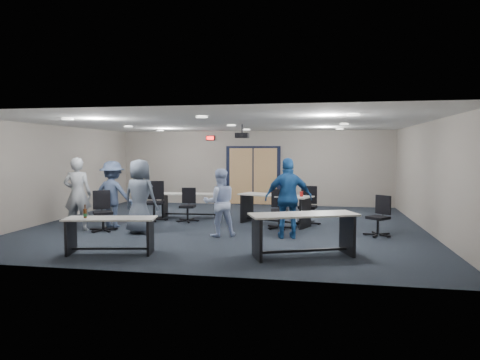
% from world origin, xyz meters
% --- Properties ---
extents(floor, '(10.00, 10.00, 0.00)m').
position_xyz_m(floor, '(0.00, 0.00, 0.00)').
color(floor, '#1B212B').
rests_on(floor, ground).
extents(back_wall, '(10.00, 0.04, 2.70)m').
position_xyz_m(back_wall, '(0.00, 4.50, 1.35)').
color(back_wall, gray).
rests_on(back_wall, floor).
extents(front_wall, '(10.00, 0.04, 2.70)m').
position_xyz_m(front_wall, '(0.00, -4.50, 1.35)').
color(front_wall, gray).
rests_on(front_wall, floor).
extents(left_wall, '(0.04, 9.00, 2.70)m').
position_xyz_m(left_wall, '(-5.00, 0.00, 1.35)').
color(left_wall, gray).
rests_on(left_wall, floor).
extents(right_wall, '(0.04, 9.00, 2.70)m').
position_xyz_m(right_wall, '(5.00, 0.00, 1.35)').
color(right_wall, gray).
rests_on(right_wall, floor).
extents(ceiling, '(10.00, 9.00, 0.04)m').
position_xyz_m(ceiling, '(0.00, 0.00, 2.70)').
color(ceiling, silver).
rests_on(ceiling, back_wall).
extents(double_door, '(2.00, 0.07, 2.20)m').
position_xyz_m(double_door, '(0.00, 4.46, 1.05)').
color(double_door, black).
rests_on(double_door, back_wall).
extents(exit_sign, '(0.32, 0.07, 0.18)m').
position_xyz_m(exit_sign, '(-1.60, 4.44, 2.45)').
color(exit_sign, black).
rests_on(exit_sign, back_wall).
extents(ceiling_projector, '(0.35, 0.32, 0.37)m').
position_xyz_m(ceiling_projector, '(0.30, 0.50, 2.40)').
color(ceiling_projector, black).
rests_on(ceiling_projector, ceiling).
extents(ceiling_can_lights, '(6.24, 5.74, 0.02)m').
position_xyz_m(ceiling_can_lights, '(0.00, 0.25, 2.67)').
color(ceiling_can_lights, white).
rests_on(ceiling_can_lights, ceiling).
extents(table_front_left, '(1.80, 0.90, 0.96)m').
position_xyz_m(table_front_left, '(-1.60, -3.40, 0.48)').
color(table_front_left, beige).
rests_on(table_front_left, floor).
extents(table_front_right, '(2.11, 1.37, 0.82)m').
position_xyz_m(table_front_right, '(2.09, -2.96, 0.56)').
color(table_front_right, beige).
rests_on(table_front_right, floor).
extents(table_back_left, '(1.81, 0.74, 0.72)m').
position_xyz_m(table_back_left, '(-1.39, 1.19, 0.49)').
color(table_back_left, beige).
rests_on(table_back_left, floor).
extents(table_back_right, '(2.10, 1.40, 0.94)m').
position_xyz_m(table_back_right, '(1.22, 0.37, 0.56)').
color(table_back_right, beige).
rests_on(table_back_right, floor).
extents(chair_back_a, '(0.80, 0.80, 1.12)m').
position_xyz_m(chair_back_a, '(-2.22, 0.42, 0.56)').
color(chair_back_a, black).
rests_on(chair_back_a, floor).
extents(chair_back_b, '(0.64, 0.64, 0.94)m').
position_xyz_m(chair_back_b, '(-1.24, 0.44, 0.47)').
color(chair_back_b, black).
rests_on(chair_back_b, floor).
extents(chair_back_c, '(0.69, 0.69, 0.99)m').
position_xyz_m(chair_back_c, '(1.39, -0.17, 0.50)').
color(chair_back_c, black).
rests_on(chair_back_c, floor).
extents(chair_back_d, '(0.73, 0.73, 1.03)m').
position_xyz_m(chair_back_d, '(2.08, 0.60, 0.51)').
color(chair_back_d, black).
rests_on(chair_back_d, floor).
extents(chair_loose_left, '(0.87, 0.87, 1.00)m').
position_xyz_m(chair_loose_left, '(-2.87, -1.30, 0.50)').
color(chair_loose_left, black).
rests_on(chair_loose_left, floor).
extents(chair_loose_right, '(0.84, 0.84, 0.94)m').
position_xyz_m(chair_loose_right, '(3.73, -0.69, 0.47)').
color(chair_loose_right, black).
rests_on(chair_loose_right, floor).
extents(person_gray, '(0.75, 0.59, 1.83)m').
position_xyz_m(person_gray, '(-3.52, -1.34, 0.92)').
color(person_gray, '#9499A1').
rests_on(person_gray, floor).
extents(person_plaid, '(0.96, 0.71, 1.78)m').
position_xyz_m(person_plaid, '(-1.86, -1.37, 0.89)').
color(person_plaid, '#4D596A').
rests_on(person_plaid, floor).
extents(person_lightblue, '(0.93, 0.84, 1.58)m').
position_xyz_m(person_lightblue, '(0.10, -1.37, 0.79)').
color(person_lightblue, '#C0D4FF').
rests_on(person_lightblue, floor).
extents(person_navy, '(1.14, 0.64, 1.83)m').
position_xyz_m(person_navy, '(1.69, -1.30, 0.92)').
color(person_navy, navy).
rests_on(person_navy, floor).
extents(person_back, '(1.14, 0.69, 1.72)m').
position_xyz_m(person_back, '(-2.90, -0.72, 0.86)').
color(person_back, '#3D4D6E').
rests_on(person_back, floor).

